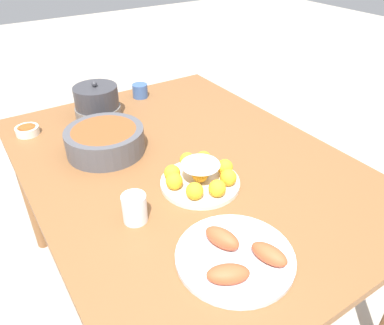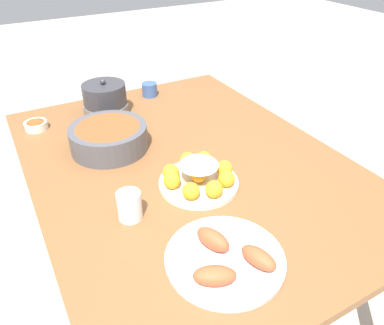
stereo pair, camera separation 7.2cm
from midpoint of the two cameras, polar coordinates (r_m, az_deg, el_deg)
name	(u,v)px [view 2 (the right image)]	position (r m, az deg, el deg)	size (l,w,h in m)	color
ground_plane	(187,290)	(1.86, 0.47, -18.90)	(12.00, 12.00, 0.00)	#B2A899
dining_table	(186,178)	(1.41, 0.59, -2.47)	(1.44, 1.06, 0.73)	brown
cake_plate	(199,177)	(1.22, 2.72, -2.21)	(0.26, 0.26, 0.09)	silver
serving_bowl	(109,137)	(1.43, -11.16, 3.80)	(0.29, 0.29, 0.09)	#4C4C51
sauce_bowl	(36,125)	(1.68, -21.54, 5.29)	(0.09, 0.09, 0.03)	silver
seafood_platter	(226,258)	(0.99, 7.29, -14.27)	(0.31, 0.31, 0.06)	silver
cup_near	(149,90)	(1.88, -5.38, 11.00)	(0.07, 0.07, 0.06)	#38568E
cup_far	(130,206)	(1.10, -7.64, -6.57)	(0.07, 0.07, 0.09)	white
warming_pot	(105,100)	(1.70, -11.90, 9.32)	(0.20, 0.20, 0.16)	#66605B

